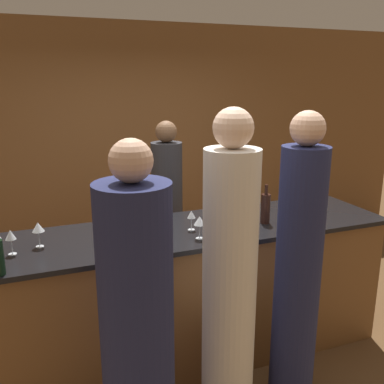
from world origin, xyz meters
The scene contains 16 objects.
ground_plane centered at (0.00, 0.00, 0.00)m, with size 14.00×14.00×0.00m, color brown.
back_wall centered at (0.00, 2.16, 1.40)m, with size 8.00×0.06×2.80m.
bar_counter centered at (0.00, 0.00, 0.54)m, with size 3.06×0.81×1.08m.
bartender centered at (0.03, 0.78, 0.86)m, with size 0.28×0.28×1.81m.
guest_0 centered at (0.44, -0.71, 0.95)m, with size 0.30×0.30×1.99m.
guest_1 centered at (-0.68, -0.91, 0.88)m, with size 0.39×0.39×1.91m.
guest_2 centered at (-0.08, -0.76, 0.96)m, with size 0.32×0.32×2.03m.
wine_bottle_0 centered at (0.54, -0.11, 1.20)m, with size 0.07×0.07×0.31m.
wine_bottle_2 centered at (0.51, 0.18, 1.20)m, with size 0.07×0.07×0.29m.
wine_glass_0 centered at (-1.28, -0.06, 1.21)m, with size 0.07×0.07×0.17m.
wine_glass_1 centered at (-0.06, -0.23, 1.21)m, with size 0.08×0.08×0.17m.
wine_glass_2 centered at (-0.46, -0.13, 1.20)m, with size 0.07×0.07×0.16m.
wine_glass_3 centered at (0.78, -0.04, 1.21)m, with size 0.06×0.06×0.17m.
wine_glass_4 centered at (-0.62, -0.10, 1.21)m, with size 0.07×0.07×0.18m.
wine_glass_5 centered at (-1.11, 0.01, 1.22)m, with size 0.08×0.08×0.17m.
wine_glass_7 centered at (-0.05, -0.05, 1.20)m, with size 0.06×0.06×0.15m.
Camera 1 is at (-1.13, -2.84, 2.18)m, focal length 40.00 mm.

